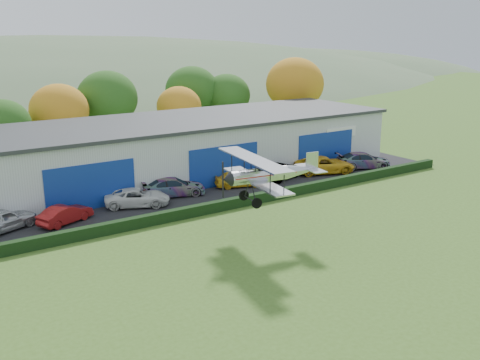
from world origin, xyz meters
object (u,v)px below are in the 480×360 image
car_0 (2,220)px  car_4 (239,179)px  car_1 (65,214)px  biplane (268,173)px  car_5 (282,171)px  car_3 (173,187)px  hangar (191,145)px  car_6 (325,165)px  car_7 (363,160)px  car_2 (137,197)px

car_0 → car_4: car_0 is taller
car_1 → biplane: (10.03, -10.50, 3.86)m
car_1 → car_5: 20.18m
car_3 → car_5: bearing=-80.1°
hangar → car_0: 20.19m
hangar → car_6: 13.04m
car_1 → car_7: car_7 is taller
car_5 → car_7: bearing=-115.1°
car_5 → car_7: size_ratio=0.85×
car_3 → car_5: 10.77m
hangar → car_4: bearing=-83.7°
car_1 → car_6: car_6 is taller
hangar → car_5: bearing=-53.0°
hangar → car_4: (0.79, -7.12, -1.89)m
car_7 → car_6: bearing=105.6°
biplane → car_5: bearing=56.6°
car_1 → car_5: bearing=-111.1°
car_6 → car_7: bearing=-78.4°
car_3 → car_6: (15.61, -1.36, 0.03)m
hangar → car_7: bearing=-29.5°
car_6 → car_7: (4.55, -0.70, -0.02)m
car_4 → car_0: bearing=109.7°
car_3 → car_6: car_6 is taller
car_2 → car_3: bearing=-50.9°
hangar → car_7: (14.90, -8.44, -1.81)m
car_3 → car_0: bearing=108.7°
car_4 → car_7: bearing=-76.3°
car_0 → biplane: biplane is taller
car_4 → biplane: biplane is taller
car_4 → car_7: 14.17m
car_6 → car_0: bearing=109.6°
car_7 → car_1: bearing=113.8°
car_4 → car_5: 4.68m
car_0 → car_5: bearing=-113.0°
car_3 → car_4: 6.10m
car_4 → car_2: bearing=110.1°
car_2 → car_4: bearing=-64.3°
hangar → car_4: hangar is taller
car_2 → car_7: size_ratio=0.91×
car_2 → car_5: size_ratio=1.07×
car_7 → biplane: (-19.57, -10.20, 3.73)m
car_6 → car_7: car_6 is taller
car_1 → car_6: 25.04m
hangar → biplane: 19.31m
car_0 → car_4: 19.51m
car_2 → car_4: size_ratio=1.18×
car_1 → car_2: (5.86, 0.83, 0.03)m
hangar → biplane: biplane is taller
car_1 → car_7: size_ratio=0.74×
car_2 → car_3: size_ratio=0.93×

